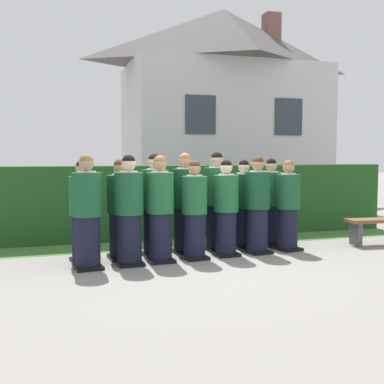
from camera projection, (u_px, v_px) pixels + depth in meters
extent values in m
plane|color=gray|center=(196.00, 258.00, 7.62)|extent=(60.00, 60.00, 0.00)
cylinder|color=black|center=(88.00, 242.00, 6.92)|extent=(0.37, 0.37, 0.77)
cube|color=black|center=(88.00, 267.00, 6.95)|extent=(0.44, 0.52, 0.05)
cylinder|color=#19512D|center=(87.00, 194.00, 6.86)|extent=(0.43, 0.43, 0.63)
cylinder|color=white|center=(86.00, 172.00, 6.84)|extent=(0.27, 0.27, 0.03)
cube|color=navy|center=(84.00, 185.00, 7.04)|extent=(0.04, 0.02, 0.28)
sphere|color=tan|center=(86.00, 164.00, 6.83)|extent=(0.22, 0.22, 0.22)
sphere|color=olive|center=(86.00, 161.00, 6.83)|extent=(0.20, 0.20, 0.20)
cylinder|color=black|center=(129.00, 239.00, 7.16)|extent=(0.37, 0.37, 0.76)
cube|color=black|center=(130.00, 263.00, 7.19)|extent=(0.41, 0.49, 0.05)
cylinder|color=#19512D|center=(129.00, 193.00, 7.11)|extent=(0.43, 0.43, 0.63)
cylinder|color=white|center=(129.00, 172.00, 7.08)|extent=(0.27, 0.27, 0.03)
cube|color=#236038|center=(126.00, 184.00, 7.29)|extent=(0.04, 0.01, 0.28)
sphere|color=beige|center=(129.00, 164.00, 7.07)|extent=(0.22, 0.22, 0.22)
sphere|color=black|center=(129.00, 161.00, 7.07)|extent=(0.20, 0.20, 0.20)
cube|color=white|center=(125.00, 198.00, 7.37)|extent=(0.15, 0.02, 0.20)
cylinder|color=black|center=(160.00, 237.00, 7.37)|extent=(0.36, 0.36, 0.76)
cube|color=black|center=(160.00, 260.00, 7.39)|extent=(0.41, 0.50, 0.05)
cylinder|color=#1E5B33|center=(160.00, 193.00, 7.31)|extent=(0.43, 0.43, 0.63)
cylinder|color=white|center=(160.00, 172.00, 7.29)|extent=(0.27, 0.27, 0.03)
cube|color=navy|center=(156.00, 184.00, 7.49)|extent=(0.04, 0.01, 0.28)
sphere|color=tan|center=(160.00, 164.00, 7.28)|extent=(0.21, 0.21, 0.21)
sphere|color=olive|center=(160.00, 162.00, 7.27)|extent=(0.20, 0.20, 0.20)
cylinder|color=black|center=(194.00, 236.00, 7.57)|extent=(0.35, 0.35, 0.72)
cube|color=black|center=(194.00, 257.00, 7.60)|extent=(0.41, 0.49, 0.05)
cylinder|color=#1E5B33|center=(194.00, 195.00, 7.52)|extent=(0.41, 0.41, 0.60)
cylinder|color=white|center=(194.00, 176.00, 7.50)|extent=(0.25, 0.25, 0.03)
cube|color=#236038|center=(189.00, 187.00, 7.69)|extent=(0.04, 0.02, 0.26)
sphere|color=tan|center=(194.00, 168.00, 7.49)|extent=(0.20, 0.20, 0.20)
sphere|color=#472D19|center=(194.00, 166.00, 7.49)|extent=(0.19, 0.19, 0.19)
cube|color=white|center=(188.00, 199.00, 7.77)|extent=(0.15, 0.03, 0.20)
cylinder|color=black|center=(226.00, 233.00, 7.83)|extent=(0.35, 0.35, 0.72)
cube|color=black|center=(226.00, 254.00, 7.86)|extent=(0.39, 0.47, 0.05)
cylinder|color=#1E5B33|center=(226.00, 193.00, 7.78)|extent=(0.41, 0.41, 0.60)
cylinder|color=white|center=(226.00, 175.00, 7.76)|extent=(0.25, 0.25, 0.03)
cube|color=navy|center=(221.00, 185.00, 7.95)|extent=(0.04, 0.01, 0.26)
sphere|color=beige|center=(226.00, 168.00, 7.75)|extent=(0.20, 0.20, 0.20)
sphere|color=black|center=(226.00, 166.00, 7.75)|extent=(0.19, 0.19, 0.19)
cube|color=white|center=(220.00, 198.00, 8.04)|extent=(0.15, 0.02, 0.20)
cylinder|color=black|center=(257.00, 231.00, 8.04)|extent=(0.36, 0.36, 0.75)
cube|color=black|center=(257.00, 251.00, 8.07)|extent=(0.45, 0.52, 0.05)
cylinder|color=#144728|center=(258.00, 190.00, 7.99)|extent=(0.42, 0.42, 0.62)
cylinder|color=white|center=(258.00, 172.00, 7.96)|extent=(0.26, 0.26, 0.03)
cube|color=navy|center=(251.00, 182.00, 8.16)|extent=(0.04, 0.02, 0.27)
sphere|color=tan|center=(258.00, 164.00, 7.95)|extent=(0.21, 0.21, 0.21)
sphere|color=#472D19|center=(258.00, 162.00, 7.95)|extent=(0.20, 0.20, 0.20)
cube|color=white|center=(249.00, 195.00, 8.24)|extent=(0.15, 0.03, 0.20)
cylinder|color=black|center=(288.00, 229.00, 8.27)|extent=(0.35, 0.35, 0.72)
cube|color=black|center=(287.00, 248.00, 8.30)|extent=(0.44, 0.51, 0.05)
cylinder|color=#19512D|center=(288.00, 192.00, 8.22)|extent=(0.41, 0.41, 0.60)
cylinder|color=white|center=(289.00, 174.00, 8.20)|extent=(0.25, 0.25, 0.03)
cube|color=navy|center=(281.00, 184.00, 8.38)|extent=(0.04, 0.02, 0.26)
sphere|color=tan|center=(289.00, 167.00, 8.19)|extent=(0.20, 0.20, 0.20)
sphere|color=olive|center=(289.00, 165.00, 8.18)|extent=(0.19, 0.19, 0.19)
cylinder|color=black|center=(83.00, 239.00, 7.33)|extent=(0.35, 0.35, 0.73)
cube|color=black|center=(84.00, 260.00, 7.36)|extent=(0.43, 0.50, 0.05)
cylinder|color=#1E5B33|center=(83.00, 196.00, 7.28)|extent=(0.41, 0.41, 0.60)
cylinder|color=white|center=(82.00, 176.00, 7.26)|extent=(0.25, 0.25, 0.03)
cube|color=navy|center=(80.00, 187.00, 7.45)|extent=(0.04, 0.02, 0.26)
sphere|color=tan|center=(82.00, 168.00, 7.25)|extent=(0.21, 0.21, 0.21)
sphere|color=black|center=(82.00, 166.00, 7.25)|extent=(0.19, 0.19, 0.19)
cube|color=white|center=(79.00, 200.00, 7.53)|extent=(0.15, 0.03, 0.20)
cylinder|color=black|center=(120.00, 236.00, 7.57)|extent=(0.35, 0.35, 0.73)
cube|color=black|center=(121.00, 257.00, 7.59)|extent=(0.40, 0.48, 0.05)
cylinder|color=#144728|center=(120.00, 194.00, 7.52)|extent=(0.41, 0.41, 0.60)
cylinder|color=white|center=(120.00, 175.00, 7.49)|extent=(0.26, 0.26, 0.03)
cube|color=#236038|center=(117.00, 186.00, 7.69)|extent=(0.04, 0.01, 0.27)
sphere|color=tan|center=(120.00, 167.00, 7.48)|extent=(0.21, 0.21, 0.21)
sphere|color=#472D19|center=(120.00, 165.00, 7.48)|extent=(0.19, 0.19, 0.19)
cylinder|color=black|center=(155.00, 233.00, 7.77)|extent=(0.37, 0.37, 0.77)
cube|color=black|center=(155.00, 254.00, 7.80)|extent=(0.45, 0.53, 0.05)
cylinder|color=#1E5B33|center=(155.00, 190.00, 7.71)|extent=(0.44, 0.44, 0.64)
cylinder|color=white|center=(155.00, 170.00, 7.69)|extent=(0.27, 0.27, 0.03)
cube|color=navy|center=(150.00, 181.00, 7.89)|extent=(0.04, 0.02, 0.28)
sphere|color=beige|center=(154.00, 162.00, 7.68)|extent=(0.22, 0.22, 0.22)
sphere|color=black|center=(154.00, 160.00, 7.67)|extent=(0.20, 0.20, 0.20)
cylinder|color=black|center=(185.00, 230.00, 8.00)|extent=(0.37, 0.37, 0.78)
cube|color=black|center=(185.00, 251.00, 8.03)|extent=(0.42, 0.51, 0.05)
cylinder|color=#144728|center=(185.00, 188.00, 7.94)|extent=(0.44, 0.44, 0.64)
cylinder|color=white|center=(185.00, 169.00, 7.92)|extent=(0.27, 0.27, 0.03)
cube|color=#236038|center=(181.00, 180.00, 8.13)|extent=(0.04, 0.01, 0.28)
sphere|color=tan|center=(185.00, 161.00, 7.91)|extent=(0.22, 0.22, 0.22)
sphere|color=olive|center=(185.00, 159.00, 7.90)|extent=(0.20, 0.20, 0.20)
cylinder|color=black|center=(217.00, 228.00, 8.25)|extent=(0.38, 0.38, 0.79)
cube|color=black|center=(216.00, 249.00, 8.28)|extent=(0.47, 0.55, 0.05)
cylinder|color=#1E5B33|center=(217.00, 186.00, 8.20)|extent=(0.44, 0.44, 0.65)
cylinder|color=white|center=(217.00, 167.00, 8.17)|extent=(0.28, 0.28, 0.03)
cube|color=gold|center=(211.00, 178.00, 8.38)|extent=(0.04, 0.02, 0.29)
sphere|color=tan|center=(217.00, 160.00, 8.16)|extent=(0.22, 0.22, 0.22)
sphere|color=black|center=(217.00, 158.00, 8.16)|extent=(0.20, 0.20, 0.20)
cube|color=white|center=(209.00, 191.00, 8.46)|extent=(0.15, 0.03, 0.20)
cylinder|color=black|center=(243.00, 228.00, 8.45)|extent=(0.35, 0.35, 0.72)
cube|color=black|center=(243.00, 246.00, 8.48)|extent=(0.39, 0.47, 0.05)
cylinder|color=#144728|center=(244.00, 191.00, 8.40)|extent=(0.41, 0.41, 0.60)
cylinder|color=white|center=(244.00, 174.00, 8.38)|extent=(0.25, 0.25, 0.03)
cube|color=gold|center=(239.00, 183.00, 8.57)|extent=(0.04, 0.01, 0.26)
sphere|color=beige|center=(244.00, 167.00, 8.37)|extent=(0.20, 0.20, 0.20)
sphere|color=black|center=(244.00, 165.00, 8.37)|extent=(0.19, 0.19, 0.19)
cube|color=white|center=(237.00, 195.00, 8.66)|extent=(0.15, 0.02, 0.20)
cylinder|color=black|center=(270.00, 225.00, 8.70)|extent=(0.35, 0.35, 0.73)
cube|color=black|center=(270.00, 244.00, 8.73)|extent=(0.44, 0.51, 0.05)
cylinder|color=#1E5B33|center=(271.00, 189.00, 8.65)|extent=(0.41, 0.41, 0.60)
cylinder|color=white|center=(271.00, 172.00, 8.63)|extent=(0.26, 0.26, 0.03)
cube|color=navy|center=(265.00, 182.00, 8.82)|extent=(0.04, 0.02, 0.27)
sphere|color=tan|center=(271.00, 166.00, 8.62)|extent=(0.21, 0.21, 0.21)
sphere|color=black|center=(271.00, 164.00, 8.62)|extent=(0.19, 0.19, 0.19)
cube|color=#214C1E|center=(165.00, 201.00, 9.58)|extent=(9.66, 0.70, 1.44)
cube|color=silver|center=(223.00, 137.00, 15.67)|extent=(6.18, 3.67, 4.50)
pyramid|color=#514C4C|center=(224.00, 38.00, 15.42)|extent=(6.55, 3.89, 1.85)
cube|color=brown|center=(271.00, 39.00, 15.91)|extent=(0.50, 0.50, 1.67)
cube|color=#2D3842|center=(201.00, 115.00, 13.45)|extent=(0.90, 0.04, 1.10)
cube|color=#2D3842|center=(289.00, 117.00, 14.26)|extent=(0.90, 0.04, 1.10)
cube|color=brown|center=(383.00, 220.00, 8.78)|extent=(1.43, 0.49, 0.06)
cube|color=#4C4C51|center=(356.00, 234.00, 8.69)|extent=(0.11, 0.33, 0.42)
cube|color=#477A38|center=(175.00, 243.00, 8.87)|extent=(9.66, 0.90, 0.01)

